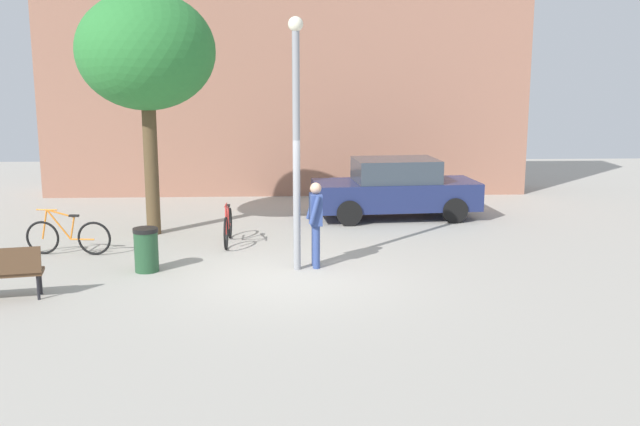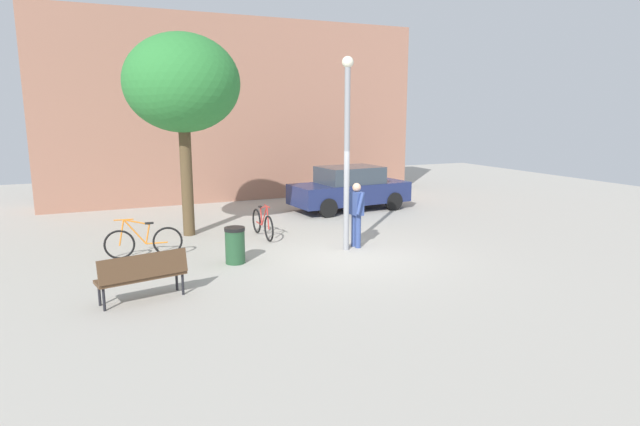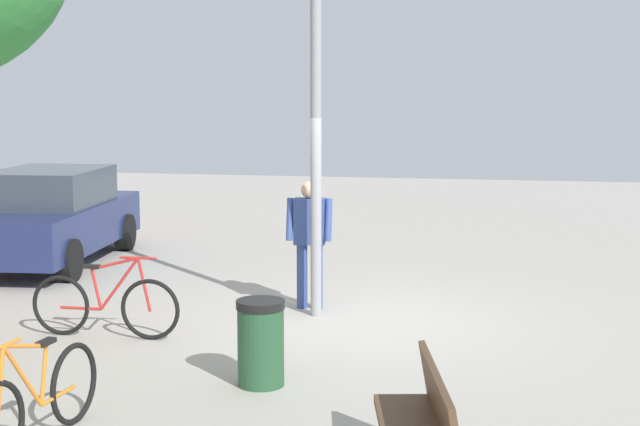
# 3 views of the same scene
# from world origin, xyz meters

# --- Properties ---
(ground_plane) EXTENTS (36.00, 36.00, 0.00)m
(ground_plane) POSITION_xyz_m (0.00, 0.00, 0.00)
(ground_plane) COLOR #A8A399
(lamppost) EXTENTS (0.28, 0.28, 4.75)m
(lamppost) POSITION_xyz_m (0.20, 0.52, 2.72)
(lamppost) COLOR gray
(lamppost) RESTS_ON ground_plane
(person_by_lamppost) EXTENTS (0.31, 0.61, 1.67)m
(person_by_lamppost) POSITION_xyz_m (0.57, 0.68, 0.97)
(person_by_lamppost) COLOR #334784
(person_by_lamppost) RESTS_ON ground_plane
(park_bench) EXTENTS (1.66, 0.79, 0.92)m
(park_bench) POSITION_xyz_m (-4.88, -1.26, 0.55)
(park_bench) COLOR #513823
(park_bench) RESTS_ON ground_plane
(bicycle_orange) EXTENTS (1.81, 0.23, 0.97)m
(bicycle_orange) POSITION_xyz_m (-4.55, 1.88, 0.38)
(bicycle_orange) COLOR black
(bicycle_orange) RESTS_ON ground_plane
(bicycle_red) EXTENTS (0.08, 1.81, 0.97)m
(bicycle_red) POSITION_xyz_m (-1.30, 2.71, 0.38)
(bicycle_red) COLOR black
(bicycle_red) RESTS_ON ground_plane
(parked_car_navy) EXTENTS (4.33, 2.10, 1.55)m
(parked_car_navy) POSITION_xyz_m (2.82, 5.43, 0.77)
(parked_car_navy) COLOR navy
(parked_car_navy) RESTS_ON ground_plane
(trash_bin) EXTENTS (0.48, 0.48, 0.85)m
(trash_bin) POSITION_xyz_m (-2.67, 0.50, 0.43)
(trash_bin) COLOR #234C2D
(trash_bin) RESTS_ON ground_plane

